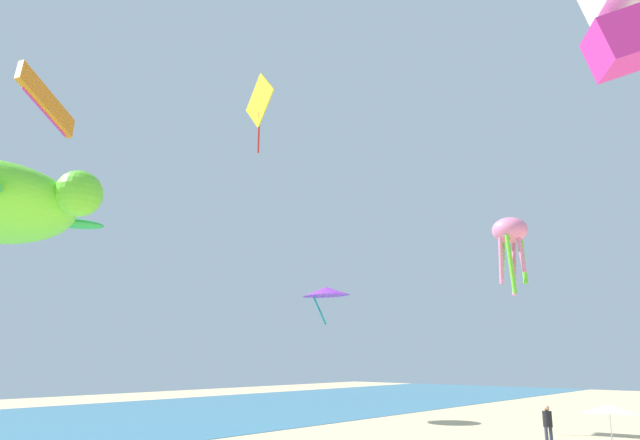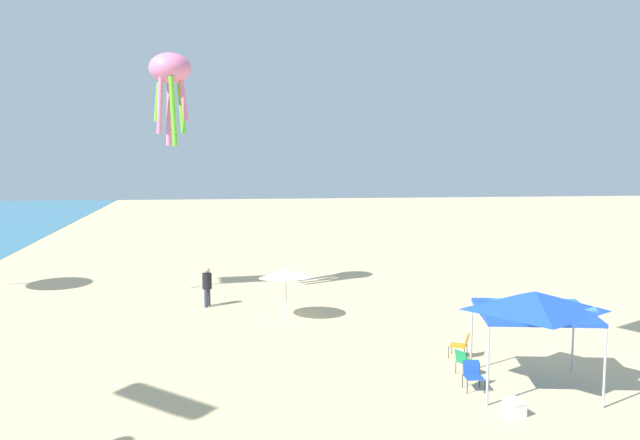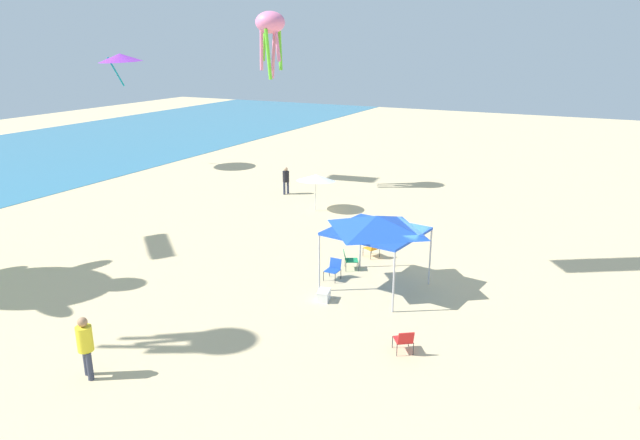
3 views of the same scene
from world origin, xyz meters
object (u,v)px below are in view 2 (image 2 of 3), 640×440
object	(u,v)px
person_kite_handler	(207,284)
kite_octopus_pink	(170,73)
folding_chair_right_of_tent	(473,373)
canopy_tent	(535,303)
folding_chair_near_cooler	(465,360)
cooler_box	(514,407)
folding_chair_facing_ocean	(462,344)
beach_umbrella	(286,273)

from	to	relation	value
person_kite_handler	kite_octopus_pink	world-z (taller)	kite_octopus_pink
folding_chair_right_of_tent	canopy_tent	bearing A→B (deg)	-0.85
folding_chair_near_cooler	cooler_box	bearing A→B (deg)	159.14
folding_chair_right_of_tent	person_kite_handler	bearing A→B (deg)	128.88
cooler_box	kite_octopus_pink	distance (m)	20.06
folding_chair_right_of_tent	kite_octopus_pink	xyz separation A→B (m)	(11.93, 9.97, 9.59)
canopy_tent	folding_chair_near_cooler	bearing A→B (deg)	52.59
folding_chair_facing_ocean	beach_umbrella	bearing A→B (deg)	-107.89
folding_chair_right_of_tent	cooler_box	distance (m)	2.10
beach_umbrella	cooler_box	size ratio (longest dim) A/B	3.19
folding_chair_right_of_tent	kite_octopus_pink	world-z (taller)	kite_octopus_pink
kite_octopus_pink	beach_umbrella	bearing A→B (deg)	-20.09
beach_umbrella	folding_chair_facing_ocean	distance (m)	8.12
beach_umbrella	folding_chair_near_cooler	bearing A→B (deg)	-144.22
folding_chair_near_cooler	folding_chair_right_of_tent	bearing A→B (deg)	145.53
canopy_tent	kite_octopus_pink	size ratio (longest dim) A/B	0.92
folding_chair_facing_ocean	folding_chair_near_cooler	xyz separation A→B (m)	(-1.76, 0.39, 0.00)
beach_umbrella	kite_octopus_pink	bearing A→B (deg)	55.14
folding_chair_facing_ocean	person_kite_handler	world-z (taller)	person_kite_handler
person_kite_handler	folding_chair_right_of_tent	bearing A→B (deg)	56.00
canopy_tent	beach_umbrella	distance (m)	11.14
canopy_tent	folding_chair_right_of_tent	size ratio (longest dim) A/B	4.48
folding_chair_near_cooler	cooler_box	xyz separation A→B (m)	(-3.23, -0.42, -0.27)
folding_chair_facing_ocean	person_kite_handler	size ratio (longest dim) A/B	0.47
folding_chair_near_cooler	kite_octopus_pink	size ratio (longest dim) A/B	0.20
beach_umbrella	folding_chair_right_of_tent	distance (m)	10.13
folding_chair_near_cooler	person_kite_handler	xyz separation A→B (m)	(9.73, 8.63, 0.54)
canopy_tent	cooler_box	distance (m)	3.33
folding_chair_right_of_tent	cooler_box	size ratio (longest dim) A/B	1.17
cooler_box	person_kite_handler	distance (m)	15.83
kite_octopus_pink	canopy_tent	bearing A→B (deg)	-30.74
canopy_tent	beach_umbrella	size ratio (longest dim) A/B	1.64
beach_umbrella	folding_chair_near_cooler	distance (m)	9.19
beach_umbrella	folding_chair_facing_ocean	xyz separation A→B (m)	(-5.60, -5.70, -1.41)
canopy_tent	cooler_box	world-z (taller)	canopy_tent
kite_octopus_pink	folding_chair_right_of_tent	bearing A→B (deg)	-35.34
folding_chair_facing_ocean	person_kite_handler	bearing A→B (deg)	-104.81
beach_umbrella	canopy_tent	bearing A→B (deg)	-141.07
folding_chair_right_of_tent	folding_chair_facing_ocean	bearing A→B (deg)	81.09
person_kite_handler	folding_chair_near_cooler	bearing A→B (deg)	59.76
canopy_tent	folding_chair_facing_ocean	bearing A→B (deg)	22.84
folding_chair_right_of_tent	folding_chair_near_cooler	world-z (taller)	same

